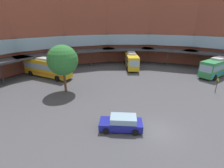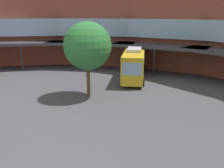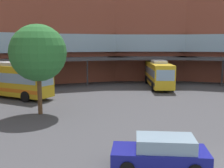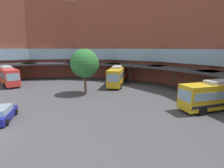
{
  "view_description": "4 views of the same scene",
  "coord_description": "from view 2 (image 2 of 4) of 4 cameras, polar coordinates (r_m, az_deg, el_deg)",
  "views": [
    {
      "loc": [
        -11.39,
        -9.57,
        10.58
      ],
      "look_at": [
        1.22,
        11.24,
        1.23
      ],
      "focal_mm": 26.43,
      "sensor_mm": 36.0,
      "label": 1
    },
    {
      "loc": [
        12.38,
        -2.47,
        8.1
      ],
      "look_at": [
        0.38,
        12.05,
        2.9
      ],
      "focal_mm": 41.54,
      "sensor_mm": 36.0,
      "label": 2
    },
    {
      "loc": [
        -11.08,
        -6.93,
        5.69
      ],
      "look_at": [
        0.1,
        12.19,
        2.49
      ],
      "focal_mm": 43.51,
      "sensor_mm": 36.0,
      "label": 3
    },
    {
      "loc": [
        16.77,
        -2.65,
        7.5
      ],
      "look_at": [
        2.5,
        13.16,
        3.02
      ],
      "focal_mm": 27.76,
      "sensor_mm": 36.0,
      "label": 4
    }
  ],
  "objects": [
    {
      "name": "station_building",
      "position": [
        29.17,
        15.08,
        16.42
      ],
      "size": [
        73.75,
        34.35,
        18.62
      ],
      "color": "brown",
      "rests_on": "ground"
    },
    {
      "name": "bus_0",
      "position": [
        32.91,
        4.9,
        4.61
      ],
      "size": [
        7.72,
        10.28,
        3.85
      ],
      "rotation": [
        0.0,
        0.0,
        5.27
      ],
      "color": "gold",
      "rests_on": "ground"
    },
    {
      "name": "plaza_tree",
      "position": [
        24.96,
        -5.41,
        8.33
      ],
      "size": [
        4.61,
        4.61,
        7.36
      ],
      "color": "brown",
      "rests_on": "ground"
    }
  ]
}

